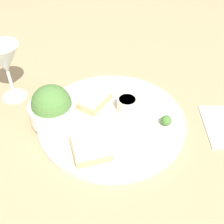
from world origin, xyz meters
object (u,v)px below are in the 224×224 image
(cheese_toast_near, at_px, (91,147))
(sauce_ramekin, at_px, (127,104))
(wine_glass, at_px, (4,61))
(cheese_toast_far, at_px, (91,98))
(salad_bowl, at_px, (52,108))

(cheese_toast_near, bearing_deg, sauce_ramekin, 162.51)
(wine_glass, bearing_deg, cheese_toast_far, 93.70)
(salad_bowl, height_order, cheese_toast_near, salad_bowl)
(cheese_toast_near, height_order, wine_glass, wine_glass)
(salad_bowl, height_order, wine_glass, wine_glass)
(sauce_ramekin, distance_m, wine_glass, 0.31)
(salad_bowl, xyz_separation_m, cheese_toast_far, (-0.08, 0.07, -0.02))
(salad_bowl, bearing_deg, sauce_ramekin, 116.08)
(wine_glass, bearing_deg, salad_bowl, 64.72)
(cheese_toast_near, bearing_deg, cheese_toast_far, -163.10)
(salad_bowl, xyz_separation_m, sauce_ramekin, (-0.08, 0.16, -0.02))
(cheese_toast_near, height_order, cheese_toast_far, same)
(sauce_ramekin, distance_m, cheese_toast_far, 0.09)
(salad_bowl, distance_m, wine_glass, 0.17)
(sauce_ramekin, height_order, cheese_toast_near, sauce_ramekin)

